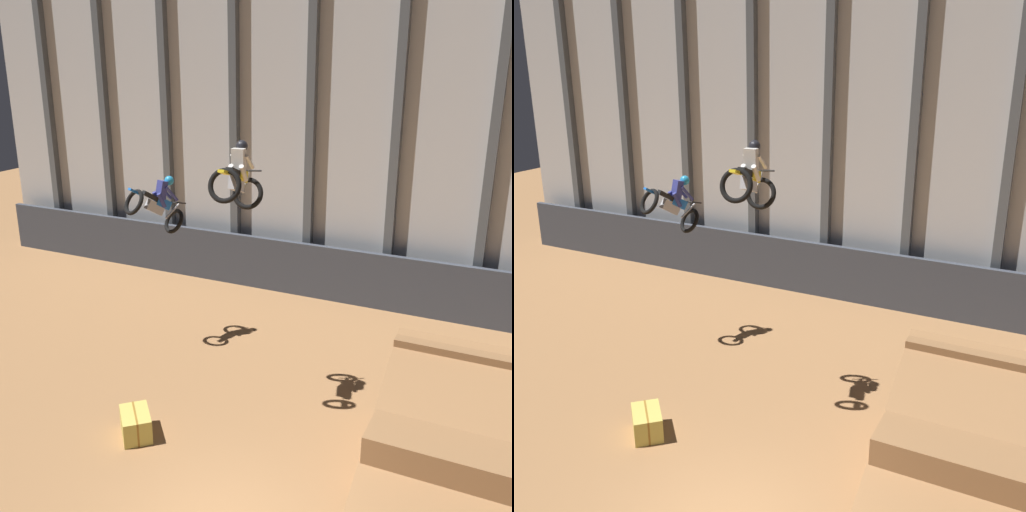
# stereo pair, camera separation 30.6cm
# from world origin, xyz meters

# --- Properties ---
(arena_back_wall) EXTENTS (32.00, 0.40, 12.19)m
(arena_back_wall) POSITION_xyz_m (0.00, 11.40, 6.10)
(arena_back_wall) COLOR silver
(arena_back_wall) RESTS_ON ground_plane
(lower_barrier) EXTENTS (31.36, 0.20, 1.86)m
(lower_barrier) POSITION_xyz_m (0.00, 10.76, 0.93)
(lower_barrier) COLOR #383D47
(lower_barrier) RESTS_ON ground_plane
(dirt_ramp) EXTENTS (3.16, 4.14, 2.39)m
(dirt_ramp) POSITION_xyz_m (3.38, 3.49, 0.82)
(dirt_ramp) COLOR olive
(dirt_ramp) RESTS_ON ground_plane
(rider_bike_left_air) EXTENTS (1.36, 1.82, 1.68)m
(rider_bike_left_air) POSITION_xyz_m (-5.15, 5.96, 4.02)
(rider_bike_left_air) COLOR black
(rider_bike_right_air) EXTENTS (0.89, 1.73, 1.64)m
(rider_bike_right_air) POSITION_xyz_m (-1.74, 4.10, 5.34)
(rider_bike_right_air) COLOR black
(hay_bale_trackside) EXTENTS (1.05, 1.07, 0.57)m
(hay_bale_trackside) POSITION_xyz_m (-3.07, 1.76, 0.28)
(hay_bale_trackside) COLOR #CCB751
(hay_bale_trackside) RESTS_ON ground_plane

